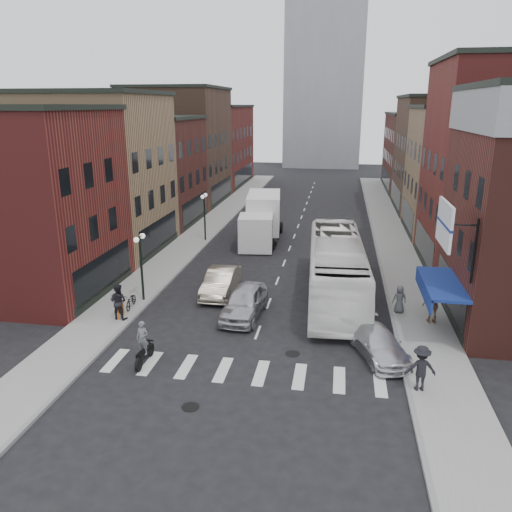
{
  "coord_description": "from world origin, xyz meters",
  "views": [
    {
      "loc": [
        3.83,
        -22.18,
        11.26
      ],
      "look_at": [
        -0.84,
        5.39,
        2.78
      ],
      "focal_mm": 35.0,
      "sensor_mm": 36.0,
      "label": 1
    }
  ],
  "objects_px": {
    "motorcycle_rider": "(143,344)",
    "ped_right_b": "(433,305)",
    "ped_left_solo": "(118,301)",
    "sedan_left_far": "(221,282)",
    "ped_right_c": "(400,299)",
    "transit_bus": "(336,268)",
    "box_truck": "(262,219)",
    "ped_right_a": "(421,368)",
    "streetlamp_near": "(141,255)",
    "curb_car": "(378,343)",
    "parked_bicycle": "(131,300)",
    "streetlamp_far": "(204,208)",
    "sedan_left_near": "(244,302)",
    "bike_rack": "(121,311)",
    "billboard_sign": "(447,226)"
  },
  "relations": [
    {
      "from": "motorcycle_rider",
      "to": "sedan_left_far",
      "type": "bearing_deg",
      "value": 87.74
    },
    {
      "from": "bike_rack",
      "to": "parked_bicycle",
      "type": "bearing_deg",
      "value": 90.47
    },
    {
      "from": "curb_car",
      "to": "streetlamp_near",
      "type": "bearing_deg",
      "value": 141.88
    },
    {
      "from": "transit_bus",
      "to": "ped_right_c",
      "type": "relative_size",
      "value": 8.55
    },
    {
      "from": "motorcycle_rider",
      "to": "transit_bus",
      "type": "distance_m",
      "value": 12.91
    },
    {
      "from": "parked_bicycle",
      "to": "ped_right_b",
      "type": "relative_size",
      "value": 0.83
    },
    {
      "from": "bike_rack",
      "to": "sedan_left_near",
      "type": "relative_size",
      "value": 0.16
    },
    {
      "from": "billboard_sign",
      "to": "ped_left_solo",
      "type": "height_order",
      "value": "billboard_sign"
    },
    {
      "from": "streetlamp_near",
      "to": "ped_right_c",
      "type": "distance_m",
      "value": 14.94
    },
    {
      "from": "streetlamp_near",
      "to": "curb_car",
      "type": "xyz_separation_m",
      "value": [
        13.34,
        -4.55,
        -2.27
      ]
    },
    {
      "from": "streetlamp_near",
      "to": "curb_car",
      "type": "height_order",
      "value": "streetlamp_near"
    },
    {
      "from": "bike_rack",
      "to": "ped_right_c",
      "type": "xyz_separation_m",
      "value": [
        15.0,
        3.29,
        0.38
      ]
    },
    {
      "from": "streetlamp_near",
      "to": "streetlamp_far",
      "type": "bearing_deg",
      "value": 90.0
    },
    {
      "from": "transit_bus",
      "to": "sedan_left_near",
      "type": "distance_m",
      "value": 6.27
    },
    {
      "from": "ped_left_solo",
      "to": "ped_right_c",
      "type": "distance_m",
      "value": 15.43
    },
    {
      "from": "bike_rack",
      "to": "motorcycle_rider",
      "type": "bearing_deg",
      "value": -55.01
    },
    {
      "from": "ped_left_solo",
      "to": "ped_right_c",
      "type": "relative_size",
      "value": 1.27
    },
    {
      "from": "ped_right_a",
      "to": "motorcycle_rider",
      "type": "bearing_deg",
      "value": -8.64
    },
    {
      "from": "ped_left_solo",
      "to": "sedan_left_far",
      "type": "bearing_deg",
      "value": -124.98
    },
    {
      "from": "box_truck",
      "to": "motorcycle_rider",
      "type": "relative_size",
      "value": 4.42
    },
    {
      "from": "streetlamp_near",
      "to": "sedan_left_far",
      "type": "bearing_deg",
      "value": 25.19
    },
    {
      "from": "parked_bicycle",
      "to": "ped_right_a",
      "type": "xyz_separation_m",
      "value": [
        15.01,
        -6.15,
        0.54
      ]
    },
    {
      "from": "motorcycle_rider",
      "to": "sedan_left_near",
      "type": "bearing_deg",
      "value": 66.63
    },
    {
      "from": "ped_right_c",
      "to": "bike_rack",
      "type": "bearing_deg",
      "value": 4.2
    },
    {
      "from": "bike_rack",
      "to": "ped_right_b",
      "type": "distance_m",
      "value": 16.76
    },
    {
      "from": "parked_bicycle",
      "to": "streetlamp_far",
      "type": "bearing_deg",
      "value": 82.63
    },
    {
      "from": "ped_left_solo",
      "to": "ped_right_b",
      "type": "distance_m",
      "value": 16.81
    },
    {
      "from": "box_truck",
      "to": "billboard_sign",
      "type": "bearing_deg",
      "value": -65.35
    },
    {
      "from": "motorcycle_rider",
      "to": "parked_bicycle",
      "type": "xyz_separation_m",
      "value": [
        -3.07,
        5.79,
        -0.4
      ]
    },
    {
      "from": "curb_car",
      "to": "streetlamp_far",
      "type": "bearing_deg",
      "value": 106.44
    },
    {
      "from": "streetlamp_near",
      "to": "box_truck",
      "type": "distance_m",
      "value": 15.67
    },
    {
      "from": "ped_right_c",
      "to": "transit_bus",
      "type": "bearing_deg",
      "value": -38.87
    },
    {
      "from": "box_truck",
      "to": "ped_right_a",
      "type": "height_order",
      "value": "box_truck"
    },
    {
      "from": "motorcycle_rider",
      "to": "ped_right_b",
      "type": "distance_m",
      "value": 15.05
    },
    {
      "from": "motorcycle_rider",
      "to": "bike_rack",
      "type": "bearing_deg",
      "value": 131.44
    },
    {
      "from": "parked_bicycle",
      "to": "bike_rack",
      "type": "bearing_deg",
      "value": -96.11
    },
    {
      "from": "transit_bus",
      "to": "ped_right_c",
      "type": "bearing_deg",
      "value": -33.57
    },
    {
      "from": "curb_car",
      "to": "ped_right_c",
      "type": "height_order",
      "value": "ped_right_c"
    },
    {
      "from": "billboard_sign",
      "to": "bike_rack",
      "type": "height_order",
      "value": "billboard_sign"
    },
    {
      "from": "curb_car",
      "to": "ped_right_b",
      "type": "bearing_deg",
      "value": 33.44
    },
    {
      "from": "billboard_sign",
      "to": "ped_right_b",
      "type": "relative_size",
      "value": 1.87
    },
    {
      "from": "box_truck",
      "to": "ped_right_a",
      "type": "bearing_deg",
      "value": -72.53
    },
    {
      "from": "billboard_sign",
      "to": "ped_left_solo",
      "type": "xyz_separation_m",
      "value": [
        -16.23,
        0.66,
        -4.99
      ]
    },
    {
      "from": "billboard_sign",
      "to": "ped_right_c",
      "type": "relative_size",
      "value": 2.37
    },
    {
      "from": "curb_car",
      "to": "sedan_left_near",
      "type": "bearing_deg",
      "value": 134.15
    },
    {
      "from": "streetlamp_near",
      "to": "parked_bicycle",
      "type": "height_order",
      "value": "streetlamp_near"
    },
    {
      "from": "motorcycle_rider",
      "to": "ped_right_a",
      "type": "distance_m",
      "value": 11.94
    },
    {
      "from": "sedan_left_near",
      "to": "curb_car",
      "type": "height_order",
      "value": "sedan_left_near"
    },
    {
      "from": "streetlamp_far",
      "to": "ped_right_a",
      "type": "distance_m",
      "value": 26.11
    },
    {
      "from": "motorcycle_rider",
      "to": "parked_bicycle",
      "type": "height_order",
      "value": "motorcycle_rider"
    }
  ]
}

